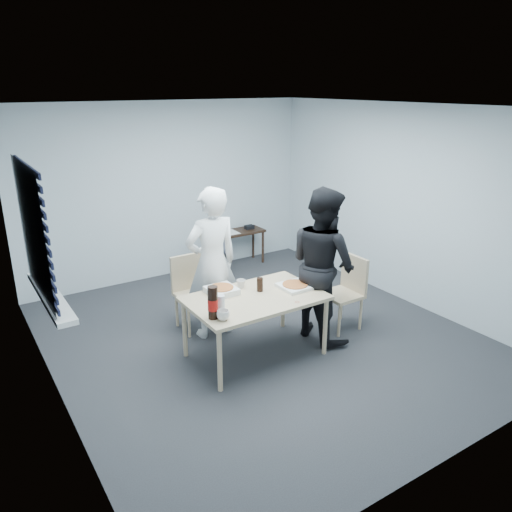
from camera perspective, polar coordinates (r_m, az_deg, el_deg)
room at (r=5.01m, az=-23.65°, el=1.50°), size 5.00×5.00×5.00m
dining_table at (r=5.30m, az=-0.10°, el=-5.26°), size 1.42×0.90×0.69m
chair_far at (r=6.04m, az=-7.39°, el=-3.50°), size 0.42×0.42×0.89m
chair_right at (r=6.08m, az=10.38°, el=-3.51°), size 0.42×0.42×0.89m
person_white at (r=5.69m, az=-5.05°, el=-0.84°), size 0.65×0.42×1.77m
person_black at (r=5.69m, az=7.62°, el=-0.94°), size 0.47×0.86×1.77m
side_table at (r=8.08m, az=-2.07°, el=2.32°), size 0.85×0.38×0.57m
stool at (r=7.23m, az=-4.63°, el=-0.52°), size 0.36×0.36×0.51m
backpack at (r=7.12m, az=-4.65°, el=1.90°), size 0.31×0.23×0.44m
pizza_box_a at (r=5.36m, az=-3.95°, el=-3.92°), size 0.30×0.30×0.07m
pizza_box_b at (r=5.51m, az=4.48°, el=-3.42°), size 0.33×0.33×0.05m
mug_a at (r=4.77m, az=-3.78°, el=-6.76°), size 0.17×0.17×0.10m
mug_b at (r=5.48m, az=-1.73°, el=-3.20°), size 0.10×0.10×0.09m
cola_glass at (r=5.38m, az=0.45°, el=-3.29°), size 0.09×0.09×0.15m
soda_bottle at (r=4.76m, az=-4.95°, el=-5.38°), size 0.10×0.10×0.33m
plastic_cups at (r=4.89m, az=-4.02°, el=-5.52°), size 0.09×0.09×0.18m
rubber_band at (r=5.16m, az=4.71°, el=-5.26°), size 0.06×0.06×0.00m
papers at (r=7.99m, az=-3.03°, el=2.74°), size 0.29×0.35×0.01m
black_box at (r=8.16m, az=-0.78°, el=3.33°), size 0.16×0.14×0.06m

